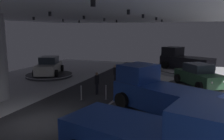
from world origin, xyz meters
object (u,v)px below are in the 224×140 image
Objects in this scene: pickup_truck_deep_right at (184,61)px; visitor_walking_near at (97,82)px; display_car_far_left at (49,66)px; visitor_walking_far at (115,73)px; display_platform_deep_right at (186,71)px; display_platform_mid_right at (162,113)px; display_platform_far_left at (49,75)px; pickup_truck_mid_right at (158,93)px; display_platform_far_right at (198,87)px; display_car_far_right at (199,76)px.

pickup_truck_deep_right is 3.57× the size of visitor_walking_near.
visitor_walking_far is (7.02, -0.48, -0.10)m from display_car_far_left.
visitor_walking_far is at bearing -128.00° from display_platform_deep_right.
display_platform_mid_right is 13.66m from display_platform_far_left.
display_platform_far_left is (-11.60, 6.58, -1.08)m from pickup_truck_mid_right.
display_car_far_left reaches higher than display_platform_deep_right.
display_platform_deep_right reaches higher than display_platform_far_right.
pickup_truck_mid_right is at bearing -106.97° from display_platform_far_right.
pickup_truck_deep_right is 11.98m from visitor_walking_near.
display_platform_mid_right is at bearing -27.06° from pickup_truck_mid_right.
pickup_truck_mid_right is 1.00× the size of pickup_truck_deep_right.
display_car_far_left reaches higher than display_platform_far_right.
pickup_truck_mid_right is 13.38m from display_platform_far_left.
display_platform_far_left is at bearing 150.51° from display_platform_mid_right.
visitor_walking_near is (-6.73, -4.32, 0.78)m from display_platform_far_right.
display_platform_far_left is at bearing 150.45° from pickup_truck_mid_right.
display_platform_far_left is 8.09m from visitor_walking_near.
display_car_far_right is 2.80× the size of visitor_walking_near.
display_platform_mid_right is at bearing -29.57° from display_car_far_left.
visitor_walking_near is 1.00× the size of visitor_walking_far.
display_platform_far_right is (1.21, -6.30, -0.08)m from display_platform_deep_right.
display_car_far_left is 8.08m from visitor_walking_near.
display_car_far_left is at bearing 112.27° from display_platform_far_left.
pickup_truck_mid_right is 5.29m from visitor_walking_near.
display_platform_mid_right is 1.07× the size of pickup_truck_deep_right.
display_car_far_left is at bearing 150.43° from display_platform_mid_right.
display_platform_far_right is 1.11× the size of display_car_far_right.
pickup_truck_deep_right is 1.25× the size of display_platform_far_left.
display_platform_deep_right is 8.90m from visitor_walking_far.
display_platform_far_left is (-11.89, 6.72, -0.02)m from display_platform_mid_right.
pickup_truck_mid_right is at bearing -93.77° from display_platform_deep_right.
pickup_truck_deep_right reaches higher than display_platform_mid_right.
display_car_far_right is at bearing -79.21° from display_platform_deep_right.
pickup_truck_deep_right is 13.95m from display_platform_far_left.
display_car_far_right is at bearing -77.02° from pickup_truck_deep_right.
display_platform_far_left is (-12.47, -6.54, -0.07)m from display_platform_deep_right.
display_platform_mid_right is at bearing -28.14° from visitor_walking_near.
pickup_truck_mid_right is at bearing 152.94° from display_platform_mid_right.
pickup_truck_mid_right is at bearing -92.51° from pickup_truck_deep_right.
visitor_walking_near is at bearing 151.80° from pickup_truck_mid_right.
visitor_walking_far is at bearing -173.85° from display_car_far_right.
pickup_truck_deep_right is (0.58, 13.26, 0.09)m from pickup_truck_mid_right.
visitor_walking_near is at bearing 151.86° from display_platform_mid_right.
display_platform_far_right is at bearing 73.03° from pickup_truck_mid_right.
pickup_truck_mid_right reaches higher than display_platform_far_right.
display_platform_mid_right is at bearing -104.45° from display_platform_far_right.
display_platform_far_left is 7.06m from visitor_walking_far.
pickup_truck_mid_right is 13.28m from pickup_truck_deep_right.
display_car_far_left is 7.03m from visitor_walking_far.
visitor_walking_near is at bearing -117.47° from display_platform_deep_right.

